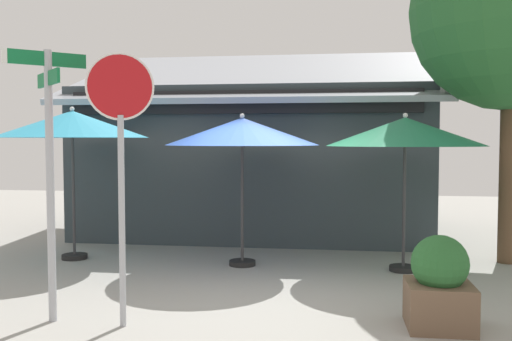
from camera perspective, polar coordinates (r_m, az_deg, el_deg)
name	(u,v)px	position (r m, az deg, el deg)	size (l,w,h in m)	color
ground_plane	(260,294)	(8.00, 0.41, -12.37)	(28.00, 28.00, 0.10)	#9E9B93
cafe_building	(258,158)	(13.03, 0.21, 1.29)	(7.81, 4.98, 4.36)	#333D42
street_sign_post	(49,157)	(6.82, -20.12, 1.27)	(0.70, 0.67, 3.10)	#A8AAB2
stop_sign	(121,139)	(6.40, -13.48, 3.16)	(0.68, 0.32, 3.04)	#A8AAB2
patio_umbrella_teal_left	(72,125)	(10.31, -18.04, 4.39)	(2.61, 2.61, 2.66)	black
patio_umbrella_royal_blue_center	(242,132)	(9.30, -1.41, 3.88)	(2.54, 2.54, 2.52)	black
patio_umbrella_forest_green_right	(405,133)	(9.19, 14.81, 3.72)	(2.48, 2.48, 2.51)	black
sidewalk_planter	(439,285)	(6.69, 18.02, -10.89)	(0.71, 0.71, 1.04)	brown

